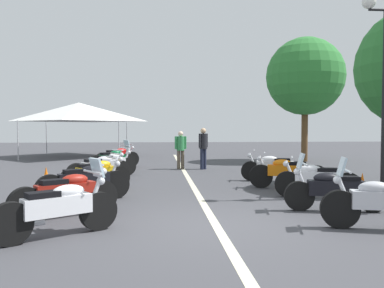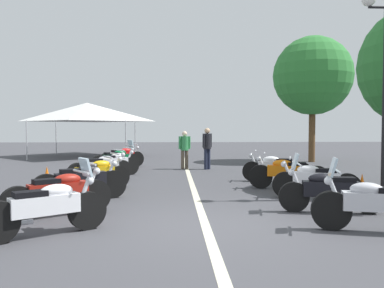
% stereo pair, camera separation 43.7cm
% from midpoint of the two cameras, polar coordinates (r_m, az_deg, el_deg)
% --- Properties ---
extents(ground_plane, '(80.00, 80.00, 0.00)m').
position_cam_midpoint_polar(ground_plane, '(7.00, 3.80, -11.76)').
color(ground_plane, '#424247').
extents(lane_centre_stripe, '(24.91, 0.16, 0.01)m').
position_cam_midpoint_polar(lane_centre_stripe, '(12.45, 0.87, -5.50)').
color(lane_centre_stripe, beige).
rests_on(lane_centre_stripe, ground_plane).
extents(motorcycle_left_row_0, '(1.27, 1.74, 1.21)m').
position_cam_midpoint_polar(motorcycle_left_row_0, '(6.57, -18.52, -8.63)').
color(motorcycle_left_row_0, black).
rests_on(motorcycle_left_row_0, ground_plane).
extents(motorcycle_left_row_1, '(1.30, 1.84, 1.01)m').
position_cam_midpoint_polar(motorcycle_left_row_1, '(7.92, -17.23, -6.78)').
color(motorcycle_left_row_1, black).
rests_on(motorcycle_left_row_1, ground_plane).
extents(motorcycle_left_row_2, '(1.15, 2.02, 1.02)m').
position_cam_midpoint_polar(motorcycle_left_row_2, '(9.48, -14.49, -5.21)').
color(motorcycle_left_row_2, black).
rests_on(motorcycle_left_row_2, ground_plane).
extents(motorcycle_left_row_3, '(1.14, 1.80, 1.00)m').
position_cam_midpoint_polar(motorcycle_left_row_3, '(11.06, -12.74, -4.20)').
color(motorcycle_left_row_3, black).
rests_on(motorcycle_left_row_3, ground_plane).
extents(motorcycle_left_row_4, '(1.47, 1.81, 1.01)m').
position_cam_midpoint_polar(motorcycle_left_row_4, '(12.61, -12.12, -3.35)').
color(motorcycle_left_row_4, black).
rests_on(motorcycle_left_row_4, ground_plane).
extents(motorcycle_left_row_5, '(1.29, 1.71, 1.00)m').
position_cam_midpoint_polar(motorcycle_left_row_5, '(14.07, -10.43, -2.77)').
color(motorcycle_left_row_5, black).
rests_on(motorcycle_left_row_5, ground_plane).
extents(motorcycle_left_row_6, '(1.29, 1.74, 1.23)m').
position_cam_midpoint_polar(motorcycle_left_row_6, '(15.65, -10.12, -2.18)').
color(motorcycle_left_row_6, black).
rests_on(motorcycle_left_row_6, ground_plane).
extents(motorcycle_left_row_7, '(1.13, 1.82, 1.01)m').
position_cam_midpoint_polar(motorcycle_left_row_7, '(17.23, -9.36, -1.81)').
color(motorcycle_left_row_7, black).
rests_on(motorcycle_left_row_7, ground_plane).
extents(motorcycle_right_row_0, '(0.87, 2.07, 1.22)m').
position_cam_midpoint_polar(motorcycle_right_row_0, '(7.21, 26.78, -7.77)').
color(motorcycle_right_row_0, black).
rests_on(motorcycle_right_row_0, ground_plane).
extents(motorcycle_right_row_1, '(0.77, 2.04, 1.20)m').
position_cam_midpoint_polar(motorcycle_right_row_1, '(8.44, 20.72, -6.29)').
color(motorcycle_right_row_1, black).
rests_on(motorcycle_right_row_1, ground_plane).
extents(motorcycle_right_row_2, '(0.91, 2.00, 1.00)m').
position_cam_midpoint_polar(motorcycle_right_row_2, '(9.93, 18.69, -5.00)').
color(motorcycle_right_row_2, black).
rests_on(motorcycle_right_row_2, ground_plane).
extents(motorcycle_right_row_3, '(0.86, 2.16, 1.01)m').
position_cam_midpoint_polar(motorcycle_right_row_3, '(11.27, 14.86, -4.03)').
color(motorcycle_right_row_3, black).
rests_on(motorcycle_right_row_3, ground_plane).
extents(motorcycle_right_row_4, '(0.85, 2.15, 1.00)m').
position_cam_midpoint_polar(motorcycle_right_row_4, '(12.77, 13.11, -3.32)').
color(motorcycle_right_row_4, black).
rests_on(motorcycle_right_row_4, ground_plane).
extents(traffic_cone_0, '(0.36, 0.36, 0.61)m').
position_cam_midpoint_polar(traffic_cone_0, '(11.88, -19.36, -4.61)').
color(traffic_cone_0, orange).
rests_on(traffic_cone_0, ground_plane).
extents(traffic_cone_1, '(0.36, 0.36, 0.61)m').
position_cam_midpoint_polar(traffic_cone_1, '(10.36, 24.60, -5.70)').
color(traffic_cone_1, orange).
rests_on(traffic_cone_1, ground_plane).
extents(bystander_0, '(0.32, 0.50, 1.57)m').
position_cam_midpoint_polar(bystander_0, '(16.17, -0.31, -0.45)').
color(bystander_0, brown).
rests_on(bystander_0, ground_plane).
extents(bystander_1, '(0.39, 0.41, 1.70)m').
position_cam_midpoint_polar(bystander_1, '(16.08, 3.01, -0.16)').
color(bystander_1, '#1E2338').
rests_on(bystander_1, ground_plane).
extents(roadside_tree_1, '(3.91, 3.91, 6.26)m').
position_cam_midpoint_polar(roadside_tree_1, '(20.75, 17.74, 9.42)').
color(roadside_tree_1, brown).
rests_on(roadside_tree_1, ground_plane).
extents(event_tent, '(5.79, 5.79, 3.20)m').
position_cam_midpoint_polar(event_tent, '(24.21, -14.55, 4.52)').
color(event_tent, white).
rests_on(event_tent, ground_plane).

